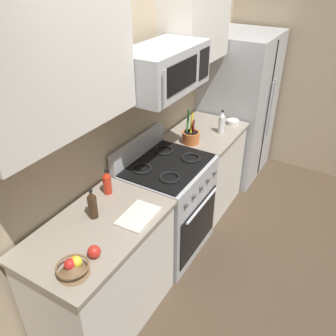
% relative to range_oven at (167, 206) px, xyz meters
% --- Properties ---
extents(ground_plane, '(16.00, 16.00, 0.00)m').
position_rel_range_oven_xyz_m(ground_plane, '(0.00, -0.65, -0.47)').
color(ground_plane, '#473828').
extents(wall_back, '(8.00, 0.10, 2.60)m').
position_rel_range_oven_xyz_m(wall_back, '(0.00, 0.39, 0.83)').
color(wall_back, tan).
rests_on(wall_back, ground).
extents(counter_left, '(1.06, 0.65, 0.91)m').
position_rel_range_oven_xyz_m(counter_left, '(-0.92, -0.00, -0.02)').
color(counter_left, silver).
rests_on(counter_left, ground).
extents(range_oven, '(0.76, 0.69, 1.09)m').
position_rel_range_oven_xyz_m(range_oven, '(0.00, 0.00, 0.00)').
color(range_oven, '#B2B5BA').
rests_on(range_oven, ground).
extents(counter_right, '(0.81, 0.65, 0.91)m').
position_rel_range_oven_xyz_m(counter_right, '(0.80, -0.00, -0.02)').
color(counter_right, silver).
rests_on(counter_right, ground).
extents(refrigerator, '(0.88, 0.76, 1.73)m').
position_rel_range_oven_xyz_m(refrigerator, '(1.67, -0.02, 0.39)').
color(refrigerator, '#B2B5BA').
rests_on(refrigerator, ground).
extents(wall_right, '(0.10, 8.00, 2.60)m').
position_rel_range_oven_xyz_m(wall_right, '(2.21, -0.65, 0.83)').
color(wall_right, tan).
rests_on(wall_right, ground).
extents(microwave, '(0.79, 0.44, 0.33)m').
position_rel_range_oven_xyz_m(microwave, '(-0.00, 0.03, 1.26)').
color(microwave, '#B2B5BA').
extents(upper_cabinets_left, '(1.05, 0.34, 0.80)m').
position_rel_range_oven_xyz_m(upper_cabinets_left, '(-0.93, 0.17, 1.52)').
color(upper_cabinets_left, silver).
extents(upper_cabinets_right, '(0.80, 0.34, 0.80)m').
position_rel_range_oven_xyz_m(upper_cabinets_right, '(0.80, 0.17, 1.52)').
color(upper_cabinets_right, silver).
extents(utensil_crock, '(0.16, 0.16, 0.32)m').
position_rel_range_oven_xyz_m(utensil_crock, '(0.48, 0.01, 0.50)').
color(utensil_crock, '#D1662D').
rests_on(utensil_crock, counter_right).
extents(fruit_basket, '(0.19, 0.19, 0.09)m').
position_rel_range_oven_xyz_m(fruit_basket, '(-1.29, -0.15, 0.48)').
color(fruit_basket, brown).
rests_on(fruit_basket, counter_left).
extents(apple_loose, '(0.08, 0.08, 0.08)m').
position_rel_range_oven_xyz_m(apple_loose, '(-1.13, -0.17, 0.48)').
color(apple_loose, red).
rests_on(apple_loose, counter_left).
extents(cutting_board, '(0.31, 0.21, 0.02)m').
position_rel_range_oven_xyz_m(cutting_board, '(-0.69, -0.18, 0.44)').
color(cutting_board, silver).
rests_on(cutting_board, counter_left).
extents(bottle_soy, '(0.06, 0.06, 0.23)m').
position_rel_range_oven_xyz_m(bottle_soy, '(-0.84, 0.08, 0.54)').
color(bottle_soy, '#382314').
rests_on(bottle_soy, counter_left).
extents(bottle_hot_sauce, '(0.06, 0.06, 0.20)m').
position_rel_range_oven_xyz_m(bottle_hot_sauce, '(-0.57, 0.18, 0.53)').
color(bottle_hot_sauce, red).
rests_on(bottle_hot_sauce, counter_left).
extents(bottle_vinegar, '(0.06, 0.06, 0.24)m').
position_rel_range_oven_xyz_m(bottle_vinegar, '(0.82, -0.15, 0.55)').
color(bottle_vinegar, silver).
rests_on(bottle_vinegar, counter_right).
extents(prep_bowl, '(0.13, 0.13, 0.05)m').
position_rel_range_oven_xyz_m(prep_bowl, '(1.08, -0.18, 0.46)').
color(prep_bowl, white).
rests_on(prep_bowl, counter_right).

